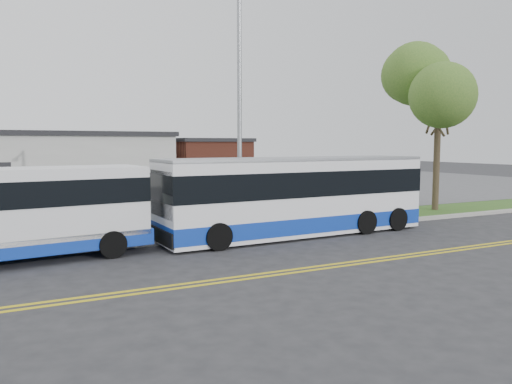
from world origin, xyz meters
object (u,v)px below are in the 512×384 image
shuttle_bus (44,210)px  pedestrian (93,210)px  parked_car_a (95,199)px  streetlight_near (240,97)px  transit_bus (295,196)px  tree_east (439,87)px

shuttle_bus → pedestrian: (1.89, 3.20, -0.47)m
pedestrian → parked_car_a: 5.41m
streetlight_near → transit_bus: bearing=-59.3°
streetlight_near → transit_bus: (1.26, -2.13, -3.76)m
transit_bus → pedestrian: transit_bus is taller
tree_east → streetlight_near: streetlight_near is taller
shuttle_bus → transit_bus: (8.65, -0.07, 0.02)m
shuttle_bus → pedestrian: 3.75m
streetlight_near → parked_car_a: size_ratio=2.19×
shuttle_bus → pedestrian: shuttle_bus is taller
streetlight_near → shuttle_bus: streetlight_near is taller
streetlight_near → shuttle_bus: (-7.39, -2.06, -3.78)m
pedestrian → tree_east: bearing=158.1°
shuttle_bus → parked_car_a: size_ratio=1.68×
streetlight_near → parked_car_a: 9.11m
pedestrian → parked_car_a: (0.88, 5.34, -0.16)m
shuttle_bus → transit_bus: bearing=-6.5°
tree_east → shuttle_bus: size_ratio=1.15×
tree_east → shuttle_bus: bearing=-172.8°
shuttle_bus → transit_bus: size_ratio=0.69×
tree_east → transit_bus: 11.09m
transit_bus → tree_east: bearing=11.7°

